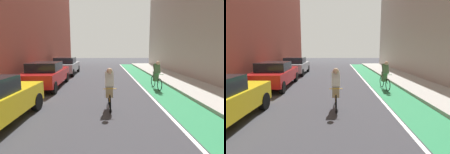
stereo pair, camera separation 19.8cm
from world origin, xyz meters
The scene contains 8 objects.
ground_plane centered at (0.00, 12.91, 0.00)m, with size 74.41×74.41×0.00m, color #38383D.
bike_lane_paint centered at (3.46, 14.91, 0.00)m, with size 1.60×33.82×0.00m, color #2D8451.
lane_divider_stripe centered at (2.56, 14.91, 0.00)m, with size 0.12×33.82×0.00m, color white.
sidewalk_right centered at (5.56, 14.91, 0.07)m, with size 2.60×33.82×0.14m, color #A8A59E.
parked_sedan_red centered at (-3.21, 15.89, 0.79)m, with size 2.02×4.67×1.53m.
parked_sedan_silver centered at (-3.21, 21.55, 0.79)m, with size 1.96×4.41×1.53m.
cyclist_trailing centered at (0.48, 11.78, 0.81)m, with size 0.48×1.72×1.61m.
cyclist_far centered at (3.30, 15.22, 0.85)m, with size 0.48×1.74×1.63m.
Camera 2 is at (0.49, 4.82, 2.34)m, focal length 29.40 mm.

